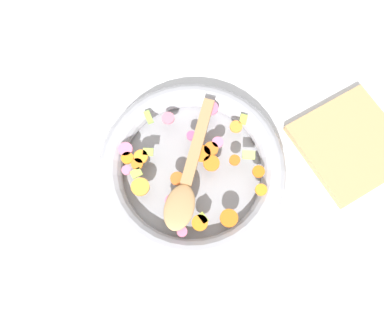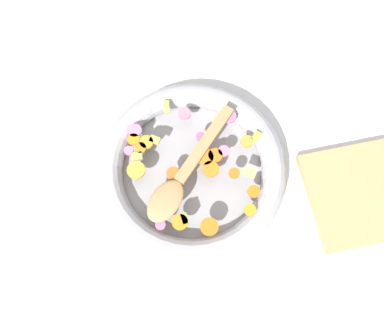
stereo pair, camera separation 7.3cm
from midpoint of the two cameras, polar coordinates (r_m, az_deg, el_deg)
The scene contains 5 objects.
ground_plane at distance 0.78m, azimuth -2.66°, elevation -1.56°, with size 4.00×4.00×0.00m, color silver.
skillet at distance 0.76m, azimuth -2.73°, elevation -1.08°, with size 0.38×0.38×0.05m.
chopped_vegetables at distance 0.73m, azimuth -3.29°, elevation -0.62°, with size 0.29×0.29×0.01m.
wooden_spoon at distance 0.71m, azimuth -3.53°, elevation -2.33°, with size 0.22×0.22×0.01m.
cutting_board at distance 0.85m, azimuth 20.84°, elevation 2.56°, with size 0.20×0.20×0.02m.
Camera 1 is at (0.20, -0.12, 0.75)m, focal length 35.00 mm.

